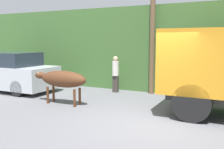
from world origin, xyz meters
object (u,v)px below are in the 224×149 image
Objects in this scene: brown_cow at (62,79)px; parked_suv at (8,72)px; pedestrian_on_hill at (116,72)px; utility_pole at (153,24)px.

parked_suv reaches higher than brown_cow.
pedestrian_on_hill is 2.62m from utility_pole.
brown_cow is 3.99m from parked_suv.
pedestrian_on_hill reaches higher than brown_cow.
pedestrian_on_hill is (4.61, 1.80, 0.05)m from parked_suv.
utility_pole is at bearing -172.01° from pedestrian_on_hill.
brown_cow is at bearing 68.44° from pedestrian_on_hill.
parked_suv is (-3.86, 1.03, -0.06)m from brown_cow.
brown_cow is at bearing -125.23° from utility_pole.
parked_suv reaches higher than pedestrian_on_hill.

